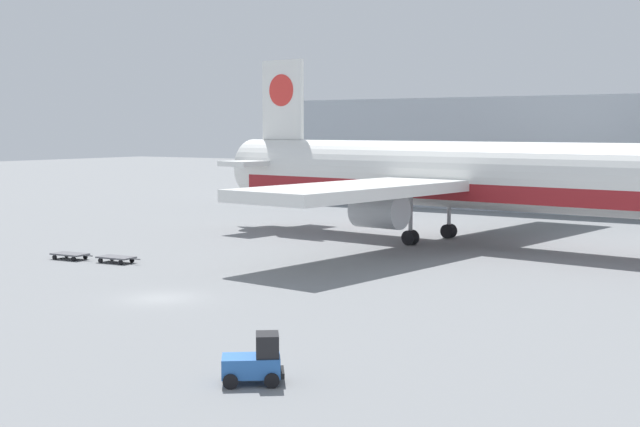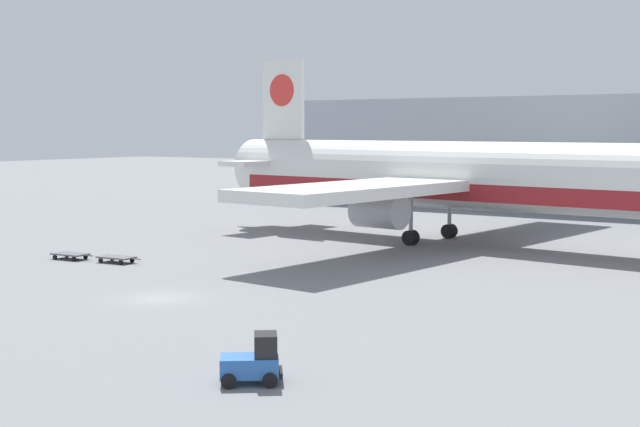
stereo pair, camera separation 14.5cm
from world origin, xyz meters
The scene contains 6 objects.
ground_plane centered at (0.00, 0.00, 0.00)m, with size 400.00×400.00×0.00m, color slate.
terminal_building centered at (6.29, 72.90, 6.99)m, with size 90.00×18.20×14.00m.
airplane_main centered at (4.67, 32.86, 5.84)m, with size 58.02×48.57×17.00m.
baggage_tug_foreground centered at (15.62, -11.08, 0.88)m, with size 2.80×2.65×2.00m.
baggage_dolly_lead centered at (-16.99, 7.81, 0.39)m, with size 3.76×1.74×0.48m.
baggage_dolly_second centered at (-12.70, 8.54, 0.39)m, with size 3.76×1.74×0.48m.
Camera 2 is at (36.92, -38.43, 10.06)m, focal length 50.00 mm.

